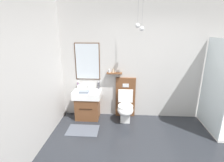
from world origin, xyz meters
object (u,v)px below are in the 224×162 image
vanity_sink_left (88,103)px  toilet (125,105)px  soap_dispenser (99,85)px  folded_hand_towel (84,92)px  toothbrush_cup (78,86)px  shower_tray (221,111)px

vanity_sink_left → toilet: bearing=-0.4°
vanity_sink_left → soap_dispenser: (0.26, 0.17, 0.42)m
soap_dispenser → folded_hand_towel: (-0.30, -0.30, -0.06)m
toothbrush_cup → soap_dispenser: size_ratio=1.03×
folded_hand_towel → shower_tray: shower_tray is taller
toilet → soap_dispenser: toilet is taller
soap_dispenser → shower_tray: shower_tray is taller
vanity_sink_left → shower_tray: 2.98m
toothbrush_cup → shower_tray: shower_tray is taller
toilet → toothbrush_cup: toilet is taller
vanity_sink_left → shower_tray: (2.96, -0.33, 0.06)m
soap_dispenser → shower_tray: (2.70, -0.49, -0.36)m
vanity_sink_left → folded_hand_towel: bearing=-106.6°
toilet → folded_hand_towel: 1.03m
toilet → soap_dispenser: bearing=165.6°
soap_dispenser → shower_tray: bearing=-10.3°
toilet → soap_dispenser: size_ratio=5.11×
shower_tray → folded_hand_towel: bearing=176.4°
toilet → shower_tray: bearing=-8.9°
toothbrush_cup → folded_hand_towel: 0.36m
soap_dispenser → folded_hand_towel: 0.43m
toilet → soap_dispenser: (-0.66, 0.17, 0.42)m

